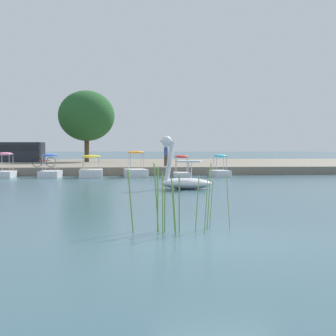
# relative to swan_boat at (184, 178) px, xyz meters

# --- Properties ---
(ground_plane) EXTENTS (655.85, 655.85, 0.00)m
(ground_plane) POSITION_rel_swan_boat_xyz_m (-0.86, -12.86, -0.52)
(ground_plane) COLOR #385966
(shore_bank_far) EXTENTS (118.82, 27.74, 0.59)m
(shore_bank_far) POSITION_rel_swan_boat_xyz_m (-0.86, 25.36, -0.23)
(shore_bank_far) COLOR slate
(shore_bank_far) RESTS_ON ground_plane
(swan_boat) EXTENTS (2.66, 1.79, 2.48)m
(swan_boat) POSITION_rel_swan_boat_xyz_m (0.00, 0.00, 0.00)
(swan_boat) COLOR white
(swan_boat) RESTS_ON ground_plane
(pedal_boat_cyan) EXTENTS (1.17, 2.11, 1.50)m
(pedal_boat_cyan) POSITION_rel_swan_boat_xyz_m (3.73, 9.90, -0.13)
(pedal_boat_cyan) COLOR white
(pedal_boat_cyan) RESTS_ON ground_plane
(pedal_boat_red) EXTENTS (1.09, 1.81, 1.46)m
(pedal_boat_red) POSITION_rel_swan_boat_xyz_m (1.09, 9.86, -0.06)
(pedal_boat_red) COLOR white
(pedal_boat_red) RESTS_ON ground_plane
(pedal_boat_orange) EXTENTS (1.65, 2.49, 1.75)m
(pedal_boat_orange) POSITION_rel_swan_boat_xyz_m (-1.98, 10.07, -0.05)
(pedal_boat_orange) COLOR white
(pedal_boat_orange) RESTS_ON ground_plane
(pedal_boat_yellow) EXTENTS (1.56, 2.43, 1.47)m
(pedal_boat_yellow) POSITION_rel_swan_boat_xyz_m (-4.95, 9.95, -0.10)
(pedal_boat_yellow) COLOR white
(pedal_boat_yellow) RESTS_ON ground_plane
(pedal_boat_blue) EXTENTS (1.36, 2.21, 1.56)m
(pedal_boat_blue) POSITION_rel_swan_boat_xyz_m (-7.64, 10.10, -0.09)
(pedal_boat_blue) COLOR white
(pedal_boat_blue) RESTS_ON ground_plane
(pedal_boat_pink) EXTENTS (1.05, 2.08, 1.65)m
(pedal_boat_pink) POSITION_rel_swan_boat_xyz_m (-10.56, 10.24, -0.03)
(pedal_boat_pink) COLOR white
(pedal_boat_pink) RESTS_ON ground_plane
(tree_broadleaf_left) EXTENTS (6.74, 7.06, 7.03)m
(tree_broadleaf_left) POSITION_rel_swan_boat_xyz_m (-6.43, 25.91, 4.60)
(tree_broadleaf_left) COLOR #4C3823
(tree_broadleaf_left) RESTS_ON shore_bank_far
(person_on_path) EXTENTS (0.28, 0.29, 1.61)m
(person_on_path) POSITION_rel_swan_boat_xyz_m (0.37, 13.83, 0.91)
(person_on_path) COLOR #47382D
(person_on_path) RESTS_ON shore_bank_far
(bicycle_parked) EXTENTS (1.68, 0.18, 0.72)m
(bicycle_parked) POSITION_rel_swan_boat_xyz_m (-8.40, 12.28, 0.42)
(bicycle_parked) COLOR black
(bicycle_parked) RESTS_ON shore_bank_far
(parked_van) EXTENTS (5.12, 2.53, 1.94)m
(parked_van) POSITION_rel_swan_boat_xyz_m (-13.14, 26.18, 1.11)
(parked_van) COLOR #1E232D
(parked_van) RESTS_ON shore_bank_far
(reed_clump_foreground) EXTENTS (2.40, 0.92, 1.55)m
(reed_clump_foreground) POSITION_rel_swan_boat_xyz_m (-1.73, -11.58, 0.14)
(reed_clump_foreground) COLOR #669942
(reed_clump_foreground) RESTS_ON ground_plane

